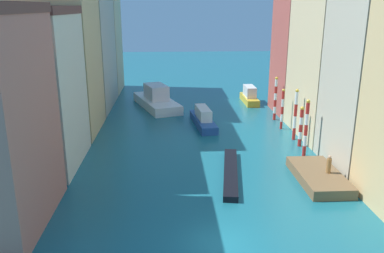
{
  "coord_description": "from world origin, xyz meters",
  "views": [
    {
      "loc": [
        -2.77,
        -19.86,
        13.07
      ],
      "look_at": [
        -0.62,
        18.47,
        1.5
      ],
      "focal_mm": 37.44,
      "sensor_mm": 36.0,
      "label": 1
    }
  ],
  "objects_px": {
    "mooring_pole_2": "(295,114)",
    "mooring_pole_4": "(275,98)",
    "gondola_black": "(231,172)",
    "mooring_pole_3": "(282,109)",
    "motorboat_0": "(249,96)",
    "mooring_pole_1": "(301,126)",
    "motorboat_1": "(203,119)",
    "mooring_pole_0": "(306,128)",
    "waterfront_dock": "(319,176)",
    "vaporetto_white": "(156,100)",
    "person_on_dock": "(329,165)"
  },
  "relations": [
    {
      "from": "mooring_pole_2",
      "to": "gondola_black",
      "type": "height_order",
      "value": "mooring_pole_2"
    },
    {
      "from": "mooring_pole_1",
      "to": "mooring_pole_4",
      "type": "height_order",
      "value": "mooring_pole_4"
    },
    {
      "from": "mooring_pole_4",
      "to": "motorboat_0",
      "type": "relative_size",
      "value": 0.86
    },
    {
      "from": "vaporetto_white",
      "to": "mooring_pole_4",
      "type": "bearing_deg",
      "value": -26.35
    },
    {
      "from": "mooring_pole_4",
      "to": "waterfront_dock",
      "type": "bearing_deg",
      "value": -93.28
    },
    {
      "from": "mooring_pole_2",
      "to": "mooring_pole_4",
      "type": "height_order",
      "value": "mooring_pole_2"
    },
    {
      "from": "mooring_pole_2",
      "to": "waterfront_dock",
      "type": "bearing_deg",
      "value": -96.28
    },
    {
      "from": "mooring_pole_4",
      "to": "gondola_black",
      "type": "xyz_separation_m",
      "value": [
        -7.66,
        -16.0,
        -2.42
      ]
    },
    {
      "from": "mooring_pole_0",
      "to": "mooring_pole_2",
      "type": "bearing_deg",
      "value": 84.1
    },
    {
      "from": "person_on_dock",
      "to": "motorboat_1",
      "type": "xyz_separation_m",
      "value": [
        -8.33,
        15.92,
        -0.66
      ]
    },
    {
      "from": "mooring_pole_3",
      "to": "motorboat_0",
      "type": "height_order",
      "value": "mooring_pole_3"
    },
    {
      "from": "waterfront_dock",
      "to": "mooring_pole_4",
      "type": "height_order",
      "value": "mooring_pole_4"
    },
    {
      "from": "waterfront_dock",
      "to": "mooring_pole_2",
      "type": "xyz_separation_m",
      "value": [
        1.11,
        10.1,
        2.29
      ]
    },
    {
      "from": "mooring_pole_1",
      "to": "gondola_black",
      "type": "xyz_separation_m",
      "value": [
        -7.73,
        -6.58,
        -1.8
      ]
    },
    {
      "from": "mooring_pole_0",
      "to": "motorboat_0",
      "type": "bearing_deg",
      "value": 92.38
    },
    {
      "from": "motorboat_0",
      "to": "motorboat_1",
      "type": "xyz_separation_m",
      "value": [
        -7.46,
        -10.85,
        -0.14
      ]
    },
    {
      "from": "vaporetto_white",
      "to": "waterfront_dock",
      "type": "bearing_deg",
      "value": -61.69
    },
    {
      "from": "mooring_pole_1",
      "to": "mooring_pole_2",
      "type": "relative_size",
      "value": 0.76
    },
    {
      "from": "person_on_dock",
      "to": "mooring_pole_1",
      "type": "distance_m",
      "value": 8.39
    },
    {
      "from": "mooring_pole_0",
      "to": "gondola_black",
      "type": "bearing_deg",
      "value": -152.11
    },
    {
      "from": "mooring_pole_3",
      "to": "mooring_pole_4",
      "type": "height_order",
      "value": "mooring_pole_4"
    },
    {
      "from": "mooring_pole_1",
      "to": "mooring_pole_3",
      "type": "bearing_deg",
      "value": 92.61
    },
    {
      "from": "waterfront_dock",
      "to": "mooring_pole_3",
      "type": "height_order",
      "value": "mooring_pole_3"
    },
    {
      "from": "mooring_pole_2",
      "to": "gondola_black",
      "type": "distance_m",
      "value": 11.81
    },
    {
      "from": "person_on_dock",
      "to": "mooring_pole_3",
      "type": "relative_size",
      "value": 0.32
    },
    {
      "from": "motorboat_0",
      "to": "mooring_pole_0",
      "type": "bearing_deg",
      "value": -87.62
    },
    {
      "from": "vaporetto_white",
      "to": "motorboat_1",
      "type": "height_order",
      "value": "vaporetto_white"
    },
    {
      "from": "mooring_pole_1",
      "to": "motorboat_0",
      "type": "distance_m",
      "value": 18.5
    },
    {
      "from": "waterfront_dock",
      "to": "person_on_dock",
      "type": "bearing_deg",
      "value": -21.25
    },
    {
      "from": "vaporetto_white",
      "to": "motorboat_1",
      "type": "bearing_deg",
      "value": -58.15
    },
    {
      "from": "vaporetto_white",
      "to": "gondola_black",
      "type": "height_order",
      "value": "vaporetto_white"
    },
    {
      "from": "mooring_pole_2",
      "to": "mooring_pole_3",
      "type": "relative_size",
      "value": 1.16
    },
    {
      "from": "gondola_black",
      "to": "motorboat_1",
      "type": "bearing_deg",
      "value": 94.27
    },
    {
      "from": "mooring_pole_4",
      "to": "vaporetto_white",
      "type": "distance_m",
      "value": 16.0
    },
    {
      "from": "motorboat_1",
      "to": "person_on_dock",
      "type": "bearing_deg",
      "value": -62.39
    },
    {
      "from": "waterfront_dock",
      "to": "vaporetto_white",
      "type": "height_order",
      "value": "vaporetto_white"
    },
    {
      "from": "mooring_pole_3",
      "to": "mooring_pole_4",
      "type": "bearing_deg",
      "value": 87.15
    },
    {
      "from": "mooring_pole_3",
      "to": "motorboat_0",
      "type": "bearing_deg",
      "value": 94.82
    },
    {
      "from": "mooring_pole_1",
      "to": "motorboat_1",
      "type": "height_order",
      "value": "mooring_pole_1"
    },
    {
      "from": "waterfront_dock",
      "to": "mooring_pole_1",
      "type": "relative_size",
      "value": 1.71
    },
    {
      "from": "mooring_pole_1",
      "to": "mooring_pole_0",
      "type": "bearing_deg",
      "value": -99.49
    },
    {
      "from": "mooring_pole_0",
      "to": "motorboat_0",
      "type": "xyz_separation_m",
      "value": [
        -0.88,
        21.14,
        -1.76
      ]
    },
    {
      "from": "mooring_pole_0",
      "to": "mooring_pole_2",
      "type": "distance_m",
      "value": 4.73
    },
    {
      "from": "person_on_dock",
      "to": "mooring_pole_2",
      "type": "xyz_separation_m",
      "value": [
        0.5,
        10.34,
        1.24
      ]
    },
    {
      "from": "waterfront_dock",
      "to": "motorboat_0",
      "type": "bearing_deg",
      "value": 90.54
    },
    {
      "from": "waterfront_dock",
      "to": "mooring_pole_4",
      "type": "relative_size",
      "value": 1.3
    },
    {
      "from": "waterfront_dock",
      "to": "motorboat_1",
      "type": "relative_size",
      "value": 0.84
    },
    {
      "from": "mooring_pole_0",
      "to": "gondola_black",
      "type": "height_order",
      "value": "mooring_pole_0"
    },
    {
      "from": "mooring_pole_1",
      "to": "motorboat_1",
      "type": "xyz_separation_m",
      "value": [
        -8.79,
        7.56,
        -1.26
      ]
    },
    {
      "from": "mooring_pole_2",
      "to": "motorboat_0",
      "type": "distance_m",
      "value": 16.59
    }
  ]
}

